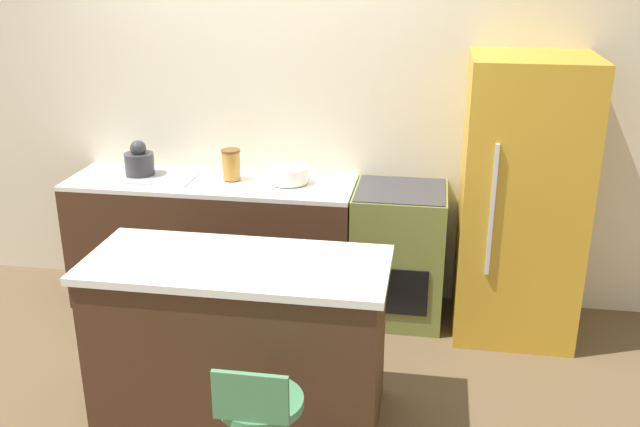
# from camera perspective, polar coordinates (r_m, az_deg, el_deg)

# --- Properties ---
(ground_plane) EXTENTS (14.00, 14.00, 0.00)m
(ground_plane) POSITION_cam_1_polar(r_m,az_deg,el_deg) (4.84, -6.03, -8.77)
(ground_plane) COLOR brown
(wall_back) EXTENTS (8.00, 0.06, 2.60)m
(wall_back) POSITION_cam_1_polar(r_m,az_deg,el_deg) (4.95, -4.67, 8.11)
(wall_back) COLOR beige
(wall_back) RESTS_ON ground_plane
(back_counter) EXTENTS (1.94, 0.58, 0.90)m
(back_counter) POSITION_cam_1_polar(r_m,az_deg,el_deg) (4.99, -8.52, -2.26)
(back_counter) COLOR #422819
(back_counter) RESTS_ON ground_plane
(kitchen_island) EXTENTS (1.53, 0.66, 0.89)m
(kitchen_island) POSITION_cam_1_polar(r_m,az_deg,el_deg) (3.78, -6.46, -9.92)
(kitchen_island) COLOR #422819
(kitchen_island) RESTS_ON ground_plane
(oven_range) EXTENTS (0.60, 0.59, 0.90)m
(oven_range) POSITION_cam_1_polar(r_m,az_deg,el_deg) (4.77, 6.29, -3.21)
(oven_range) COLOR olive
(oven_range) RESTS_ON ground_plane
(refrigerator) EXTENTS (0.73, 0.71, 1.77)m
(refrigerator) POSITION_cam_1_polar(r_m,az_deg,el_deg) (4.59, 15.78, 1.04)
(refrigerator) COLOR gold
(refrigerator) RESTS_ON ground_plane
(kettle) EXTENTS (0.20, 0.20, 0.24)m
(kettle) POSITION_cam_1_polar(r_m,az_deg,el_deg) (5.02, -14.26, 4.09)
(kettle) COLOR #333338
(kettle) RESTS_ON back_counter
(mixing_bowl) EXTENTS (0.27, 0.27, 0.10)m
(mixing_bowl) POSITION_cam_1_polar(r_m,az_deg,el_deg) (4.72, -2.58, 3.14)
(mixing_bowl) COLOR white
(mixing_bowl) RESTS_ON back_counter
(canister_jar) EXTENTS (0.13, 0.13, 0.20)m
(canister_jar) POSITION_cam_1_polar(r_m,az_deg,el_deg) (4.80, -7.13, 3.92)
(canister_jar) COLOR #B77F33
(canister_jar) RESTS_ON back_counter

